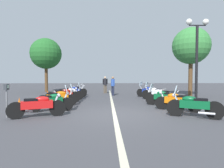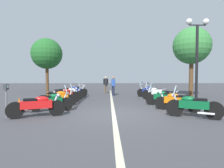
{
  "view_description": "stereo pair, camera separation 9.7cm",
  "coord_description": "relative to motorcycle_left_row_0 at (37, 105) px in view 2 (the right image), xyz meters",
  "views": [
    {
      "loc": [
        -7.34,
        0.3,
        1.54
      ],
      "look_at": [
        3.55,
        0.0,
        1.14
      ],
      "focal_mm": 28.18,
      "sensor_mm": 36.0,
      "label": 1
    },
    {
      "loc": [
        -7.34,
        0.21,
        1.54
      ],
      "look_at": [
        3.55,
        0.0,
        1.14
      ],
      "focal_mm": 28.18,
      "sensor_mm": 36.0,
      "label": 2
    }
  ],
  "objects": [
    {
      "name": "motorcycle_left_row_5",
      "position": [
        6.44,
        -0.06,
        0.01
      ],
      "size": [
        0.97,
        2.14,
        1.02
      ],
      "rotation": [
        0.0,
        0.0,
        -1.23
      ],
      "color": "black",
      "rests_on": "ground_plane"
    },
    {
      "name": "motorcycle_left_row_6",
      "position": [
        7.94,
        -0.03,
        -0.01
      ],
      "size": [
        0.99,
        1.88,
        0.98
      ],
      "rotation": [
        0.0,
        0.0,
        -1.16
      ],
      "color": "black",
      "rests_on": "ground_plane"
    },
    {
      "name": "motorcycle_right_row_2",
      "position": [
        2.59,
        -5.79,
        0.0
      ],
      "size": [
        1.25,
        1.9,
        1.19
      ],
      "rotation": [
        0.0,
        0.0,
        1.02
      ],
      "color": "black",
      "rests_on": "ground_plane"
    },
    {
      "name": "street_lamp_twin_globe",
      "position": [
        2.5,
        -7.48,
        2.75
      ],
      "size": [
        0.32,
        1.22,
        4.66
      ],
      "color": "black",
      "rests_on": "ground_plane"
    },
    {
      "name": "parking_meter",
      "position": [
        -0.08,
        1.14,
        0.44
      ],
      "size": [
        0.19,
        0.14,
        1.29
      ],
      "rotation": [
        0.0,
        0.0,
        -1.62
      ],
      "color": "slate",
      "rests_on": "ground_plane"
    },
    {
      "name": "bystander_0",
      "position": [
        8.11,
        -3.16,
        0.49
      ],
      "size": [
        0.47,
        0.32,
        1.63
      ],
      "rotation": [
        0.0,
        0.0,
        2.1
      ],
      "color": "#1E2338",
      "rests_on": "ground_plane"
    },
    {
      "name": "motorcycle_right_row_1",
      "position": [
        1.18,
        -5.91,
        -0.01
      ],
      "size": [
        1.34,
        1.78,
        0.99
      ],
      "rotation": [
        0.0,
        0.0,
        0.95
      ],
      "color": "black",
      "rests_on": "ground_plane"
    },
    {
      "name": "motorcycle_left_row_3",
      "position": [
        3.99,
        -0.0,
        0.01
      ],
      "size": [
        0.89,
        2.08,
        1.02
      ],
      "rotation": [
        0.0,
        0.0,
        -1.26
      ],
      "color": "black",
      "rests_on": "ground_plane"
    },
    {
      "name": "motorcycle_left_row_1",
      "position": [
        1.18,
        -0.16,
        0.0
      ],
      "size": [
        0.76,
        1.96,
        1.2
      ],
      "rotation": [
        0.0,
        0.0,
        -1.32
      ],
      "color": "black",
      "rests_on": "ground_plane"
    },
    {
      "name": "roadside_tree_1",
      "position": [
        7.08,
        -9.36,
        3.57
      ],
      "size": [
        2.9,
        2.9,
        5.51
      ],
      "color": "brown",
      "rests_on": "ground_plane"
    },
    {
      "name": "roadside_tree_0",
      "position": [
        12.0,
        3.78,
        3.58
      ],
      "size": [
        3.21,
        3.21,
        5.66
      ],
      "color": "brown",
      "rests_on": "ground_plane"
    },
    {
      "name": "traffic_cone_0",
      "position": [
        5.61,
        1.51,
        -0.16
      ],
      "size": [
        0.36,
        0.36,
        0.61
      ],
      "color": "orange",
      "rests_on": "ground_plane"
    },
    {
      "name": "traffic_cone_1",
      "position": [
        1.51,
        1.46,
        -0.16
      ],
      "size": [
        0.36,
        0.36,
        0.61
      ],
      "color": "orange",
      "rests_on": "ground_plane"
    },
    {
      "name": "lane_centre_stripe",
      "position": [
        4.53,
        -2.98,
        -0.45
      ],
      "size": [
        18.54,
        0.16,
        0.01
      ],
      "primitive_type": "cube",
      "color": "beige",
      "rests_on": "ground_plane"
    },
    {
      "name": "bystander_1",
      "position": [
        10.33,
        -2.48,
        0.5
      ],
      "size": [
        0.32,
        0.49,
        1.64
      ],
      "rotation": [
        0.0,
        0.0,
        3.55
      ],
      "color": "brown",
      "rests_on": "ground_plane"
    },
    {
      "name": "ground_plane",
      "position": [
        0.52,
        -2.98,
        -0.46
      ],
      "size": [
        80.0,
        80.0,
        0.0
      ],
      "primitive_type": "plane",
      "color": "#424247"
    },
    {
      "name": "motorcycle_left_row_0",
      "position": [
        0.0,
        0.0,
        0.0
      ],
      "size": [
        0.97,
        2.04,
        1.0
      ],
      "rotation": [
        0.0,
        0.0,
        -1.21
      ],
      "color": "black",
      "rests_on": "ground_plane"
    },
    {
      "name": "motorcycle_left_row_2",
      "position": [
        2.68,
        -0.04,
        0.0
      ],
      "size": [
        0.88,
        2.03,
        1.2
      ],
      "rotation": [
        0.0,
        0.0,
        -1.26
      ],
      "color": "black",
      "rests_on": "ground_plane"
    },
    {
      "name": "motorcycle_right_row_5",
      "position": [
        6.54,
        -5.91,
        0.02
      ],
      "size": [
        1.46,
        1.8,
        1.22
      ],
      "rotation": [
        0.0,
        0.0,
        0.9
      ],
      "color": "black",
      "rests_on": "ground_plane"
    },
    {
      "name": "motorcycle_right_row_3",
      "position": [
        3.77,
        -5.97,
        -0.0
      ],
      "size": [
        1.2,
        1.77,
        1.0
      ],
      "rotation": [
        0.0,
        0.0,
        1.0
      ],
      "color": "black",
      "rests_on": "ground_plane"
    },
    {
      "name": "motorcycle_right_row_0",
      "position": [
        -0.21,
        -5.99,
        0.02
      ],
      "size": [
        1.07,
        1.88,
        1.22
      ],
      "rotation": [
        0.0,
        0.0,
        1.1
      ],
      "color": "black",
      "rests_on": "ground_plane"
    },
    {
      "name": "motorcycle_right_row_4",
      "position": [
        5.16,
        -6.02,
        0.02
      ],
      "size": [
        1.21,
        1.81,
        1.22
      ],
      "rotation": [
        0.0,
        0.0,
        1.01
      ],
      "color": "black",
      "rests_on": "ground_plane"
    },
    {
      "name": "motorcycle_left_row_4",
      "position": [
        5.3,
        -0.06,
        0.0
      ],
      "size": [
        0.72,
        2.05,
        1.2
      ],
      "rotation": [
        0.0,
        0.0,
        -1.36
      ],
      "color": "black",
      "rests_on": "ground_plane"
    }
  ]
}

